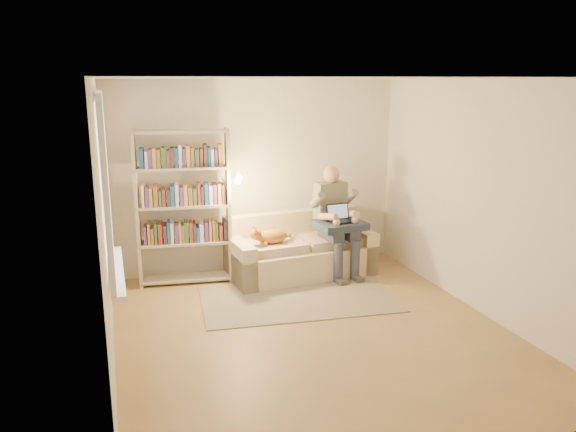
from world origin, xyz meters
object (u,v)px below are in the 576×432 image
object	(u,v)px
sofa	(300,253)
bookshelf	(184,200)
laptop	(341,217)
person	(335,215)
cat	(271,236)

from	to	relation	value
sofa	bookshelf	distance (m)	1.72
laptop	bookshelf	distance (m)	2.06
person	bookshelf	distance (m)	2.01
cat	person	bearing A→B (deg)	-1.67
person	laptop	xyz separation A→B (m)	(0.03, -0.14, 0.01)
bookshelf	laptop	bearing A→B (deg)	-4.75
sofa	bookshelf	size ratio (longest dim) A/B	1.00
person	cat	xyz separation A→B (m)	(-0.91, -0.06, -0.20)
sofa	person	bearing A→B (deg)	-18.39
laptop	bookshelf	xyz separation A→B (m)	(-2.00, 0.40, 0.28)
cat	laptop	bearing A→B (deg)	-10.11
cat	laptop	world-z (taller)	laptop
person	cat	bearing A→B (deg)	178.33
person	laptop	size ratio (longest dim) A/B	4.30
sofa	person	size ratio (longest dim) A/B	1.36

